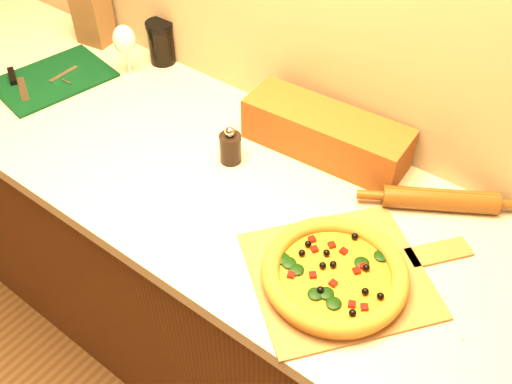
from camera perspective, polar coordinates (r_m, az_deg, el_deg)
name	(u,v)px	position (r m, az deg, el deg)	size (l,w,h in m)	color
cabinet	(247,295)	(1.80, -0.86, -10.25)	(2.80, 0.65, 0.86)	#45260E
countertop	(246,192)	(1.45, -1.04, 0.04)	(2.84, 0.68, 0.04)	beige
pizza_peel	(345,273)	(1.27, 8.88, -8.04)	(0.49, 0.51, 0.01)	brown
pizza	(335,274)	(1.23, 7.87, -8.11)	(0.31, 0.31, 0.04)	#C07B30
cutting_board	(52,79)	(1.92, -19.75, 10.61)	(0.30, 0.38, 0.03)	black
pepper_grinder	(230,147)	(1.48, -2.58, 4.50)	(0.06, 0.06, 0.11)	black
rolling_pin	(440,200)	(1.44, 17.91, -0.74)	(0.35, 0.23, 0.05)	#542A0E
bread_bag	(326,134)	(1.51, 6.97, 5.80)	(0.44, 0.14, 0.12)	brown
wine_glass	(125,41)	(1.81, -13.01, 14.48)	(0.07, 0.07, 0.17)	silver
paper_bag	(92,12)	(2.04, -16.09, 16.93)	(0.11, 0.09, 0.21)	brown
dark_jar	(161,42)	(1.89, -9.47, 14.56)	(0.09, 0.09, 0.14)	black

